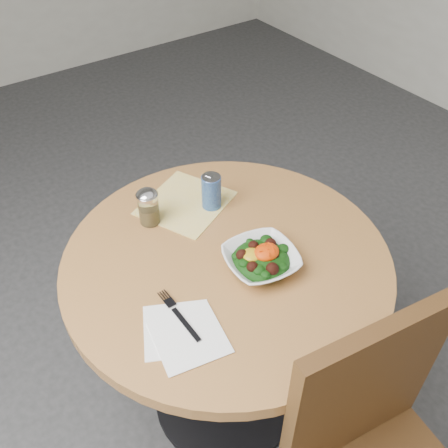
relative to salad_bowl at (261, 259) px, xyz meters
name	(u,v)px	position (x,y,z in m)	size (l,w,h in m)	color
ground	(226,396)	(-0.05, 0.08, -0.78)	(6.00, 6.00, 0.00)	#2E2E30
table	(226,302)	(-0.05, 0.08, -0.22)	(0.90, 0.90, 0.75)	black
cloth_napkin	(186,203)	(-0.02, 0.34, -0.03)	(0.25, 0.23, 0.00)	#DCA70B
paper_napkins	(183,333)	(-0.28, -0.06, -0.02)	(0.21, 0.24, 0.00)	white
salad_bowl	(261,259)	(0.00, 0.00, 0.00)	(0.22, 0.22, 0.07)	white
fork	(178,313)	(-0.26, -0.01, -0.02)	(0.02, 0.18, 0.00)	black
spice_shaker	(148,207)	(-0.15, 0.33, 0.03)	(0.06, 0.06, 0.11)	silver
beverage_can	(211,192)	(0.03, 0.28, 0.03)	(0.06, 0.06, 0.11)	navy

